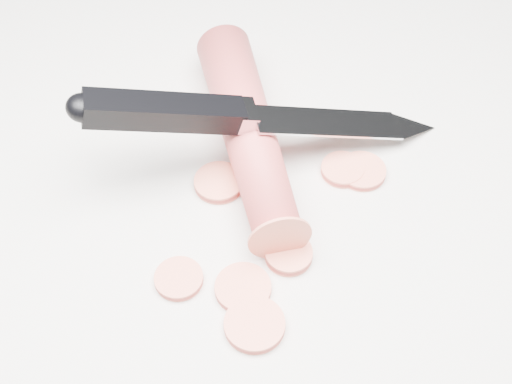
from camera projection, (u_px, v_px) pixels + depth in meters
name	position (u px, v px, depth m)	size (l,w,h in m)	color
ground	(264.00, 178.00, 0.52)	(2.40, 2.40, 0.00)	silver
carrot	(248.00, 131.00, 0.52)	(0.04, 0.04, 0.19)	#CE3B3C
carrot_slice_0	(179.00, 279.00, 0.47)	(0.03, 0.03, 0.01)	#F06F54
carrot_slice_1	(255.00, 325.00, 0.44)	(0.04, 0.04, 0.01)	#F06F54
carrot_slice_2	(219.00, 183.00, 0.52)	(0.04, 0.04, 0.01)	#F06F54
carrot_slice_3	(362.00, 171.00, 0.52)	(0.04, 0.04, 0.01)	#F06F54
carrot_slice_4	(342.00, 170.00, 0.52)	(0.03, 0.03, 0.01)	#F06F54
carrot_slice_5	(243.00, 288.00, 0.46)	(0.04, 0.04, 0.01)	#F06F54
carrot_slice_6	(289.00, 254.00, 0.48)	(0.03, 0.03, 0.01)	#F06F54
kitchen_knife	(267.00, 113.00, 0.50)	(0.27, 0.10, 0.09)	#B5B7BC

